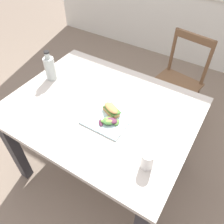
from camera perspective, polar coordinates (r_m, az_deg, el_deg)
ground_plane at (r=2.02m, az=-4.44°, el=-14.78°), size 8.29×8.29×0.00m
dining_table at (r=1.54m, az=-2.65°, el=-2.02°), size 1.18×0.93×0.74m
chair_wooden_far at (r=2.18m, az=15.99°, el=7.03°), size 0.46×0.46×0.87m
plate_lunch at (r=1.37m, az=-0.89°, el=-1.45°), size 0.26×0.26×0.01m
sandwich_half_front at (r=1.37m, az=-0.17°, el=0.60°), size 0.13×0.10×0.06m
salad_mixed_greens at (r=1.33m, az=-0.62°, el=-2.19°), size 0.13×0.11×0.03m
napkin_folded at (r=1.50m, az=-7.77°, el=2.83°), size 0.13×0.23×0.00m
fork_on_napkin at (r=1.50m, az=-7.31°, el=3.27°), size 0.05×0.19×0.00m
bottle_cold_brew at (r=1.68m, az=-15.27°, el=10.34°), size 0.07×0.07×0.22m
cup_extra_side at (r=1.15m, az=8.87°, el=-11.90°), size 0.06×0.06×0.10m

